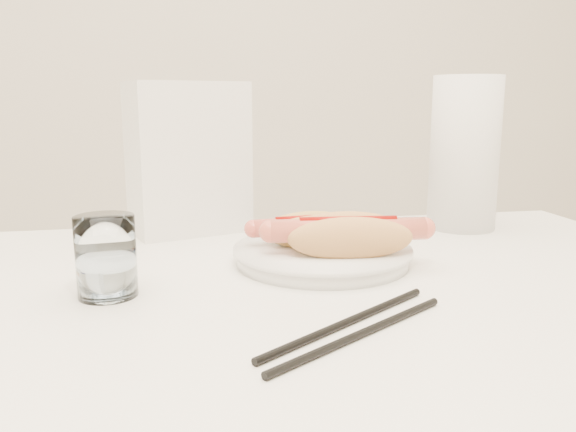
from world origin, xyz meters
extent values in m
cube|color=white|center=(0.00, 0.00, 0.73)|extent=(1.20, 0.80, 0.04)
cylinder|color=silver|center=(0.54, 0.34, 0.35)|extent=(0.04, 0.04, 0.71)
cylinder|color=white|center=(0.09, 0.12, 0.76)|extent=(0.28, 0.28, 0.02)
ellipsoid|color=tan|center=(0.08, 0.13, 0.79)|extent=(0.13, 0.04, 0.04)
ellipsoid|color=tan|center=(0.08, 0.16, 0.79)|extent=(0.13, 0.04, 0.04)
ellipsoid|color=tan|center=(0.08, 0.15, 0.78)|extent=(0.12, 0.06, 0.02)
cylinder|color=#DB5B4D|center=(0.08, 0.15, 0.80)|extent=(0.16, 0.03, 0.02)
cylinder|color=#990A05|center=(0.08, 0.15, 0.81)|extent=(0.10, 0.01, 0.01)
ellipsoid|color=tan|center=(0.11, 0.07, 0.80)|extent=(0.16, 0.06, 0.05)
ellipsoid|color=tan|center=(0.11, 0.11, 0.80)|extent=(0.16, 0.06, 0.05)
ellipsoid|color=tan|center=(0.11, 0.09, 0.78)|extent=(0.15, 0.07, 0.03)
cylinder|color=#DE644E|center=(0.11, 0.09, 0.80)|extent=(0.20, 0.05, 0.03)
cylinder|color=#990A05|center=(0.11, 0.09, 0.81)|extent=(0.12, 0.02, 0.01)
cylinder|color=white|center=(-0.18, 0.04, 0.80)|extent=(0.07, 0.07, 0.09)
cylinder|color=black|center=(0.06, -0.09, 0.75)|extent=(0.21, 0.15, 0.01)
cylinder|color=black|center=(0.06, -0.12, 0.75)|extent=(0.21, 0.14, 0.01)
cube|color=white|center=(-0.08, 0.35, 0.87)|extent=(0.20, 0.15, 0.24)
cube|color=#13143C|center=(0.11, 0.32, 0.75)|extent=(0.17, 0.17, 0.01)
cylinder|color=silver|center=(0.37, 0.29, 0.88)|extent=(0.13, 0.13, 0.25)
camera|label=1|loc=(-0.10, -0.60, 0.97)|focal=36.11mm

